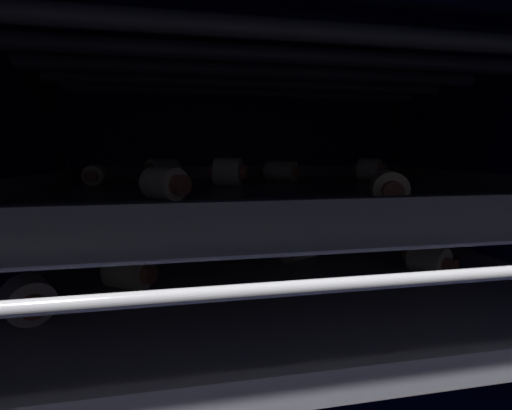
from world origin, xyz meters
TOP-DOWN VIEW (x-y plane):
  - ground_plane at (0.00, 0.00)cm, footprint 59.48×52.57cm
  - oven_wall_back at (0.00, 25.68)cm, footprint 59.48×1.20cm
  - oven_wall_right at (29.14, 0.00)cm, footprint 1.20×50.17cm
  - oven_ceiling at (0.00, 0.00)cm, footprint 59.48×52.57cm
  - heating_element at (0.00, 0.00)cm, footprint 45.67×23.45cm
  - oven_rack_lower at (0.00, -0.00)cm, footprint 54.30×49.16cm
  - baking_tray_lower at (0.00, 0.00)cm, footprint 47.16×38.03cm
  - pig_in_blanket_lower_0 at (15.33, -5.39)cm, footprint 4.06×5.16cm
  - pig_in_blanket_lower_1 at (-16.35, 8.97)cm, footprint 5.41×3.98cm
  - pig_in_blanket_lower_2 at (-2.45, 10.93)cm, footprint 4.58×4.51cm
  - pig_in_blanket_lower_3 at (3.76, 1.23)cm, footprint 5.61×4.60cm
  - pig_in_blanket_lower_4 at (12.37, 7.68)cm, footprint 5.31×4.44cm
  - pig_in_blanket_lower_5 at (16.79, 10.60)cm, footprint 4.26×5.05cm
  - pig_in_blanket_lower_6 at (-19.58, -8.48)cm, footprint 4.23×4.37cm
  - pig_in_blanket_lower_7 at (-13.59, -3.72)cm, footprint 5.28×4.28cm
  - pig_in_blanket_lower_8 at (5.52, 12.41)cm, footprint 6.12×3.52cm
  - oven_rack_upper at (0.00, -0.00)cm, footprint 54.27×49.16cm
  - baking_tray_upper at (0.00, 0.00)cm, footprint 47.16×38.03cm
  - pig_in_blanket_upper_0 at (7.01, -10.81)cm, footprint 3.58×5.44cm
  - pig_in_blanket_upper_1 at (-11.98, 12.83)cm, footprint 4.94×5.14cm
  - pig_in_blanket_upper_2 at (-3.78, 4.59)cm, footprint 4.71×4.09cm
  - pig_in_blanket_upper_3 at (4.02, 10.54)cm, footprint 5.18×4.83cm
  - pig_in_blanket_upper_4 at (16.63, 9.49)cm, footprint 4.32×4.22cm
  - pig_in_blanket_upper_5 at (-19.66, 9.31)cm, footprint 2.69×5.57cm
  - pig_in_blanket_upper_6 at (-9.96, -5.35)cm, footprint 4.56×4.57cm

SIDE VIEW (x-z plane):
  - ground_plane at x=0.00cm, z-range -1.20..0.00cm
  - oven_rack_lower at x=0.00cm, z-range 11.04..11.64cm
  - baking_tray_lower at x=0.00cm, z-range 11.17..13.33cm
  - pig_in_blanket_lower_2 at x=-2.45cm, z-range 12.71..15.22cm
  - pig_in_blanket_lower_5 at x=16.79cm, z-range 12.71..15.31cm
  - pig_in_blanket_lower_8 at x=5.52cm, z-range 12.71..15.39cm
  - pig_in_blanket_lower_7 at x=-13.59cm, z-range 12.71..15.68cm
  - pig_in_blanket_lower_0 at x=15.33cm, z-range 12.71..15.75cm
  - pig_in_blanket_lower_6 at x=-19.58cm, z-range 12.71..15.90cm
  - pig_in_blanket_lower_4 at x=12.37cm, z-range 12.71..16.01cm
  - pig_in_blanket_lower_3 at x=3.76cm, z-range 12.71..16.02cm
  - pig_in_blanket_lower_1 at x=-16.35cm, z-range 12.71..16.10cm
  - oven_wall_back at x=0.00cm, z-range 0.00..35.63cm
  - oven_wall_right at x=29.14cm, z-range 0.00..35.63cm
  - oven_rack_upper at x=0.00cm, z-range 19.61..20.18cm
  - baking_tray_upper at x=0.00cm, z-range 19.50..21.98cm
  - pig_in_blanket_upper_5 at x=-19.66cm, z-range 20.93..23.33cm
  - pig_in_blanket_upper_0 at x=7.01cm, z-range 20.93..23.46cm
  - pig_in_blanket_upper_6 at x=-9.96cm, z-range 20.93..23.64cm
  - pig_in_blanket_upper_3 at x=4.02cm, z-range 20.93..23.77cm
  - pig_in_blanket_upper_1 at x=-11.98cm, z-range 20.93..23.99cm
  - pig_in_blanket_upper_4 at x=16.63cm, z-range 20.93..24.02cm
  - pig_in_blanket_upper_2 at x=-3.78cm, z-range 20.93..24.25cm
  - heating_element at x=0.00cm, z-range 32.11..33.49cm
  - oven_ceiling at x=0.00cm, z-range 35.63..36.83cm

